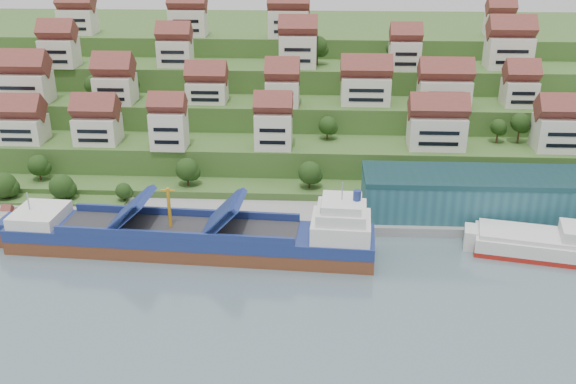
{
  "coord_description": "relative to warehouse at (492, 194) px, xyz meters",
  "views": [
    {
      "loc": [
        11.08,
        -122.39,
        66.96
      ],
      "look_at": [
        4.35,
        14.0,
        8.0
      ],
      "focal_mm": 40.0,
      "sensor_mm": 36.0,
      "label": 1
    }
  ],
  "objects": [
    {
      "name": "hillside_village",
      "position": [
        -53.67,
        41.67,
        16.68
      ],
      "size": [
        159.23,
        64.48,
        28.49
      ],
      "color": "silver",
      "rests_on": "ground"
    },
    {
      "name": "beach_huts",
      "position": [
        -112.0,
        -6.25,
        -5.1
      ],
      "size": [
        14.4,
        3.7,
        2.2
      ],
      "color": "white",
      "rests_on": "pebble_beach"
    },
    {
      "name": "ground",
      "position": [
        -52.0,
        -17.0,
        -7.2
      ],
      "size": [
        300.0,
        300.0,
        0.0
      ],
      "primitive_type": "plane",
      "color": "slate",
      "rests_on": "ground"
    },
    {
      "name": "cargo_ship",
      "position": [
        -65.89,
        -17.99,
        -3.88
      ],
      "size": [
        79.44,
        17.04,
        17.5
      ],
      "rotation": [
        0.0,
        0.0,
        -0.06
      ],
      "color": "brown",
      "rests_on": "ground"
    },
    {
      "name": "warehouse",
      "position": [
        0.0,
        0.0,
        0.0
      ],
      "size": [
        60.0,
        15.0,
        10.0
      ],
      "primitive_type": "cube",
      "color": "#255764",
      "rests_on": "quay"
    },
    {
      "name": "hillside_trees",
      "position": [
        -67.29,
        25.53,
        8.49
      ],
      "size": [
        139.54,
        62.54,
        30.79
      ],
      "color": "#213E14",
      "rests_on": "ground"
    },
    {
      "name": "second_ship",
      "position": [
        7.91,
        -15.75,
        -4.78
      ],
      "size": [
        29.18,
        15.75,
        8.02
      ],
      "rotation": [
        0.0,
        0.0,
        -0.21
      ],
      "color": "maroon",
      "rests_on": "ground"
    },
    {
      "name": "hillside",
      "position": [
        -52.0,
        86.55,
        3.46
      ],
      "size": [
        260.0,
        128.0,
        31.0
      ],
      "color": "#2D4C1E",
      "rests_on": "ground"
    },
    {
      "name": "quay",
      "position": [
        -32.0,
        -2.0,
        -6.1
      ],
      "size": [
        180.0,
        14.0,
        2.2
      ],
      "primitive_type": "cube",
      "color": "gray",
      "rests_on": "ground"
    },
    {
      "name": "flagpole",
      "position": [
        -33.89,
        -7.0,
        -0.32
      ],
      "size": [
        1.28,
        0.16,
        8.0
      ],
      "color": "gray",
      "rests_on": "quay"
    },
    {
      "name": "pebble_beach",
      "position": [
        -110.0,
        -5.0,
        -6.7
      ],
      "size": [
        45.0,
        20.0,
        1.0
      ],
      "primitive_type": "cube",
      "color": "gray",
      "rests_on": "ground"
    }
  ]
}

